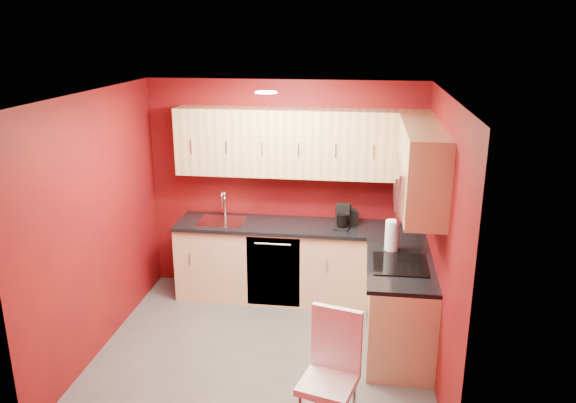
% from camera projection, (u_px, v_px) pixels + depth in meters
% --- Properties ---
extents(floor, '(3.20, 3.20, 0.00)m').
position_uv_depth(floor, '(264.00, 351.00, 5.53)').
color(floor, '#4E4B49').
rests_on(floor, ground).
extents(ceiling, '(3.20, 3.20, 0.00)m').
position_uv_depth(ceiling, '(260.00, 94.00, 4.79)').
color(ceiling, white).
rests_on(ceiling, wall_back).
extents(wall_back, '(3.20, 0.00, 3.20)m').
position_uv_depth(wall_back, '(285.00, 188.00, 6.58)').
color(wall_back, maroon).
rests_on(wall_back, floor).
extents(wall_front, '(3.20, 0.00, 3.20)m').
position_uv_depth(wall_front, '(221.00, 309.00, 3.74)').
color(wall_front, maroon).
rests_on(wall_front, floor).
extents(wall_left, '(0.00, 3.00, 3.00)m').
position_uv_depth(wall_left, '(98.00, 224.00, 5.37)').
color(wall_left, maroon).
rests_on(wall_left, floor).
extents(wall_right, '(0.00, 3.00, 3.00)m').
position_uv_depth(wall_right, '(440.00, 240.00, 4.95)').
color(wall_right, maroon).
rests_on(wall_right, floor).
extents(base_cabinets_back, '(2.80, 0.60, 0.87)m').
position_uv_depth(base_cabinets_back, '(299.00, 263.00, 6.51)').
color(base_cabinets_back, '#E2B881').
rests_on(base_cabinets_back, floor).
extents(base_cabinets_right, '(0.60, 1.30, 0.87)m').
position_uv_depth(base_cabinets_right, '(399.00, 308.00, 5.46)').
color(base_cabinets_right, '#E2B881').
rests_on(base_cabinets_right, floor).
extents(countertop_back, '(2.80, 0.63, 0.04)m').
position_uv_depth(countertop_back, '(299.00, 226.00, 6.36)').
color(countertop_back, black).
rests_on(countertop_back, base_cabinets_back).
extents(countertop_right, '(0.63, 1.27, 0.04)m').
position_uv_depth(countertop_right, '(400.00, 265.00, 5.32)').
color(countertop_right, black).
rests_on(countertop_right, base_cabinets_right).
extents(upper_cabinets_back, '(2.80, 0.35, 0.75)m').
position_uv_depth(upper_cabinets_back, '(301.00, 143.00, 6.21)').
color(upper_cabinets_back, tan).
rests_on(upper_cabinets_back, wall_back).
extents(upper_cabinets_right, '(0.35, 1.55, 0.75)m').
position_uv_depth(upper_cabinets_right, '(421.00, 158.00, 5.20)').
color(upper_cabinets_right, tan).
rests_on(upper_cabinets_right, wall_right).
extents(microwave, '(0.42, 0.76, 0.42)m').
position_uv_depth(microwave, '(418.00, 189.00, 5.04)').
color(microwave, silver).
rests_on(microwave, upper_cabinets_right).
extents(cooktop, '(0.50, 0.55, 0.01)m').
position_uv_depth(cooktop, '(400.00, 264.00, 5.28)').
color(cooktop, black).
rests_on(cooktop, countertop_right).
extents(sink, '(0.52, 0.42, 0.35)m').
position_uv_depth(sink, '(222.00, 218.00, 6.48)').
color(sink, silver).
rests_on(sink, countertop_back).
extents(dishwasher_front, '(0.60, 0.02, 0.82)m').
position_uv_depth(dishwasher_front, '(273.00, 272.00, 6.26)').
color(dishwasher_front, black).
rests_on(dishwasher_front, base_cabinets_back).
extents(downlight, '(0.20, 0.20, 0.01)m').
position_uv_depth(downlight, '(266.00, 92.00, 5.07)').
color(downlight, white).
rests_on(downlight, ceiling).
extents(coffee_maker, '(0.19, 0.23, 0.27)m').
position_uv_depth(coffee_maker, '(342.00, 217.00, 6.20)').
color(coffee_maker, black).
rests_on(coffee_maker, countertop_back).
extents(napkin_holder, '(0.18, 0.18, 0.16)m').
position_uv_depth(napkin_holder, '(351.00, 217.00, 6.36)').
color(napkin_holder, black).
rests_on(napkin_holder, countertop_back).
extents(paper_towel, '(0.22, 0.22, 0.32)m').
position_uv_depth(paper_towel, '(392.00, 236.00, 5.56)').
color(paper_towel, silver).
rests_on(paper_towel, countertop_right).
extents(dining_chair, '(0.50, 0.51, 1.00)m').
position_uv_depth(dining_chair, '(328.00, 377.00, 4.27)').
color(dining_chair, white).
rests_on(dining_chair, floor).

